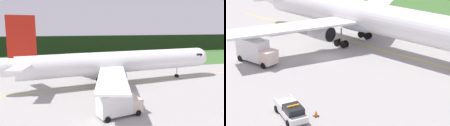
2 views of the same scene
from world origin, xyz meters
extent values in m
plane|color=#A09E9A|center=(0.00, 0.00, 0.00)|extent=(320.00, 320.00, 0.00)
cube|color=#3F6B2F|center=(0.00, 48.06, 0.02)|extent=(320.00, 44.61, 0.04)
cube|color=black|center=(0.00, 71.59, 4.56)|extent=(288.00, 7.13, 9.13)
cube|color=yellow|center=(0.57, 8.88, 0.00)|extent=(71.30, 8.42, 0.01)
cylinder|color=white|center=(0.57, 8.88, 5.23)|extent=(45.11, 10.08, 5.03)
ellipsoid|color=white|center=(23.84, 11.53, 5.23)|extent=(6.07, 5.63, 5.03)
ellipsoid|color=white|center=(-23.20, 6.17, 5.61)|extent=(8.43, 4.66, 3.78)
ellipsoid|color=silver|center=(-1.65, 8.63, 3.84)|extent=(11.36, 6.48, 2.77)
cube|color=black|center=(22.65, 11.40, 6.11)|extent=(2.33, 4.96, 0.70)
cube|color=white|center=(-7.26, 19.58, 4.60)|extent=(14.47, 20.78, 0.35)
cylinder|color=#B2B2B2|center=(-4.41, 15.55, 3.29)|extent=(4.38, 3.03, 2.58)
cylinder|color=black|center=(-2.32, 15.78, 3.29)|extent=(0.39, 2.37, 2.37)
cube|color=white|center=(-4.65, -3.31, 4.60)|extent=(10.49, 21.57, 0.35)
cylinder|color=#B2B2B2|center=(-2.79, 1.27, 3.29)|extent=(4.38, 3.03, 2.58)
cylinder|color=black|center=(-0.69, 1.51, 3.29)|extent=(0.39, 2.37, 2.37)
cube|color=#B71D10|center=(-20.11, 6.53, 10.91)|extent=(5.36, 1.04, 9.36)
cube|color=white|center=(-21.03, 10.27, 6.11)|extent=(5.58, 7.76, 0.28)
cube|color=white|center=(-20.17, 2.67, 6.11)|extent=(4.21, 7.66, 0.28)
cylinder|color=gray|center=(17.50, 10.81, 1.81)|extent=(0.20, 0.20, 2.71)
cylinder|color=black|center=(17.47, 11.07, 0.45)|extent=(0.92, 0.32, 0.90)
cylinder|color=black|center=(17.53, 10.55, 0.45)|extent=(0.92, 0.32, 0.90)
cylinder|color=gray|center=(-3.02, 11.77, 1.96)|extent=(0.28, 0.28, 2.71)
cylinder|color=black|center=(-2.28, 11.50, 0.60)|extent=(1.23, 0.43, 1.20)
cylinder|color=black|center=(-2.36, 12.19, 0.60)|extent=(1.23, 0.43, 1.20)
cylinder|color=black|center=(-3.67, 11.34, 0.60)|extent=(1.23, 0.43, 1.20)
cylinder|color=black|center=(-3.75, 12.03, 0.60)|extent=(1.23, 0.43, 1.20)
cylinder|color=gray|center=(-2.28, 5.26, 1.96)|extent=(0.28, 0.28, 2.71)
cylinder|color=black|center=(-1.62, 5.69, 0.60)|extent=(1.23, 0.43, 1.20)
cylinder|color=black|center=(-1.54, 5.00, 0.60)|extent=(1.23, 0.43, 1.20)
cylinder|color=black|center=(-3.01, 5.53, 0.60)|extent=(1.23, 0.43, 1.20)
cylinder|color=black|center=(-2.93, 4.84, 0.60)|extent=(1.23, 0.43, 1.20)
cube|color=beige|center=(-2.75, -8.93, 1.45)|extent=(2.35, 2.73, 2.00)
cube|color=silver|center=(-6.13, -9.63, 2.04)|extent=(5.39, 3.36, 3.18)
cylinder|color=#99999E|center=(-5.15, -9.43, 0.36)|extent=(0.77, 0.25, 1.04)
cylinder|color=#99999E|center=(-7.11, -9.83, 0.36)|extent=(0.77, 0.25, 1.04)
cylinder|color=black|center=(-2.99, -7.76, 0.45)|extent=(0.93, 0.44, 0.90)
cylinder|color=black|center=(-2.51, -10.11, 0.45)|extent=(0.93, 0.44, 0.90)
cylinder|color=black|center=(-8.09, -8.81, 0.45)|extent=(0.93, 0.44, 0.90)
cylinder|color=black|center=(-7.61, -11.16, 0.45)|extent=(0.93, 0.44, 0.90)
camera|label=1|loc=(-15.05, -38.93, 13.20)|focal=34.82mm
camera|label=2|loc=(44.70, -37.33, 21.60)|focal=62.31mm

